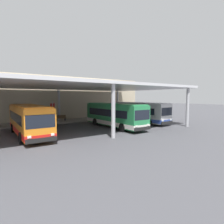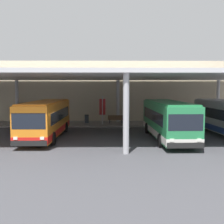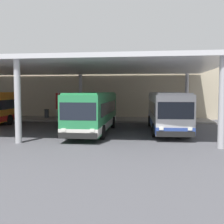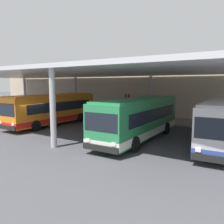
# 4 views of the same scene
# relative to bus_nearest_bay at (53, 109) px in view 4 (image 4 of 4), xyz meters

# --- Properties ---
(ground_plane) EXTENTS (200.00, 200.00, 0.00)m
(ground_plane) POSITION_rel_bus_nearest_bay_xyz_m (0.36, -3.49, -1.66)
(ground_plane) COLOR #47474C
(platform_kerb) EXTENTS (42.00, 4.50, 0.18)m
(platform_kerb) POSITION_rel_bus_nearest_bay_xyz_m (0.36, 8.26, -1.57)
(platform_kerb) COLOR gray
(platform_kerb) RESTS_ON ground
(station_building_facade) EXTENTS (48.00, 1.60, 7.66)m
(station_building_facade) POSITION_rel_bus_nearest_bay_xyz_m (0.36, 11.51, 2.18)
(station_building_facade) COLOR #C1B293
(station_building_facade) RESTS_ON ground
(canopy_shelter) EXTENTS (40.00, 17.00, 5.55)m
(canopy_shelter) POSITION_rel_bus_nearest_bay_xyz_m (0.36, 2.01, 3.66)
(canopy_shelter) COLOR silver
(canopy_shelter) RESTS_ON ground
(bus_nearest_bay) EXTENTS (2.74, 10.53, 3.17)m
(bus_nearest_bay) POSITION_rel_bus_nearest_bay_xyz_m (0.00, 0.00, 0.00)
(bus_nearest_bay) COLOR orange
(bus_nearest_bay) RESTS_ON ground
(bus_second_bay) EXTENTS (2.86, 10.57, 3.17)m
(bus_second_bay) POSITION_rel_bus_nearest_bay_xyz_m (10.32, -0.81, 0.00)
(bus_second_bay) COLOR #28844C
(bus_second_bay) RESTS_ON ground
(bench_waiting) EXTENTS (1.80, 0.45, 0.92)m
(bench_waiting) POSITION_rel_bus_nearest_bay_xyz_m (6.20, 8.32, -0.99)
(bench_waiting) COLOR brown
(bench_waiting) RESTS_ON platform_kerb
(trash_bin) EXTENTS (0.52, 0.52, 0.98)m
(trash_bin) POSITION_rel_bus_nearest_bay_xyz_m (2.80, 8.58, -0.98)
(trash_bin) COLOR #33383D
(trash_bin) RESTS_ON platform_kerb
(banner_sign) EXTENTS (0.70, 0.12, 3.20)m
(banner_sign) POSITION_rel_bus_nearest_bay_xyz_m (4.68, 7.45, 0.32)
(banner_sign) COLOR #B2B2B7
(banner_sign) RESTS_ON platform_kerb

